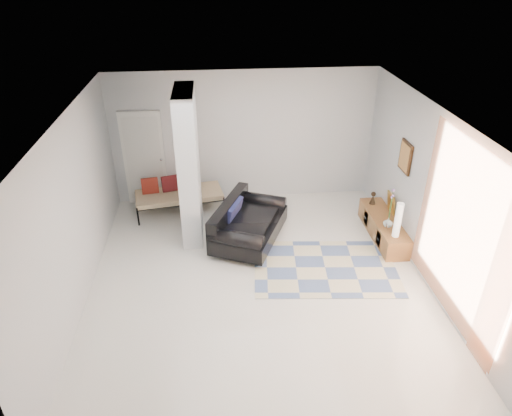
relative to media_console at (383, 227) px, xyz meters
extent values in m
plane|color=silver|center=(-2.52, -1.09, -0.21)|extent=(6.00, 6.00, 0.00)
plane|color=white|center=(-2.52, -1.09, 2.59)|extent=(6.00, 6.00, 0.00)
plane|color=#B5B8BA|center=(-2.52, 1.91, 1.19)|extent=(6.00, 0.00, 6.00)
plane|color=#B5B8BA|center=(-2.52, -4.09, 1.19)|extent=(6.00, 0.00, 6.00)
plane|color=#B5B8BA|center=(-5.27, -1.09, 1.19)|extent=(0.00, 6.00, 6.00)
plane|color=#B5B8BA|center=(0.23, -1.09, 1.19)|extent=(0.00, 6.00, 6.00)
cube|color=silver|center=(-3.62, 0.51, 1.19)|extent=(0.35, 1.20, 2.80)
cube|color=silver|center=(-4.62, 1.87, 0.81)|extent=(0.85, 0.06, 2.04)
plane|color=orange|center=(0.15, -2.24, 1.24)|extent=(0.00, 2.55, 2.55)
cube|color=#341E0E|center=(0.20, 0.00, 1.44)|extent=(0.04, 0.45, 0.55)
cube|color=brown|center=(0.00, 0.00, -0.01)|extent=(0.45, 1.69, 0.40)
cube|color=#341E0E|center=(-0.22, -0.38, -0.01)|extent=(0.02, 0.23, 0.28)
cube|color=#341E0E|center=(-0.22, 0.37, -0.01)|extent=(0.02, 0.23, 0.28)
cube|color=gold|center=(0.18, 0.23, 0.39)|extent=(0.09, 0.32, 0.40)
cube|color=silver|center=(-0.10, -0.38, 0.25)|extent=(0.04, 0.10, 0.12)
cylinder|color=silver|center=(-3.23, -0.40, -0.16)|extent=(0.05, 0.05, 0.10)
cylinder|color=silver|center=(-2.64, 0.95, -0.16)|extent=(0.05, 0.05, 0.10)
cylinder|color=silver|center=(-2.47, -0.72, -0.16)|extent=(0.05, 0.05, 0.10)
cylinder|color=silver|center=(-1.89, 0.62, -0.16)|extent=(0.05, 0.05, 0.10)
cube|color=black|center=(-2.56, 0.11, 0.04)|extent=(1.62, 1.97, 0.30)
cube|color=black|center=(-2.93, 0.28, 0.37)|extent=(0.86, 1.64, 0.36)
cylinder|color=black|center=(-2.85, -0.56, 0.27)|extent=(1.00, 0.64, 0.28)
cylinder|color=black|center=(-2.27, 0.78, 0.27)|extent=(1.00, 0.64, 0.28)
cube|color=black|center=(-2.82, 0.23, 0.39)|extent=(0.38, 0.63, 0.31)
cylinder|color=black|center=(-4.72, 0.87, -0.01)|extent=(0.04, 0.04, 0.40)
cylinder|color=black|center=(-3.00, 1.15, -0.01)|extent=(0.04, 0.04, 0.40)
cylinder|color=black|center=(-4.84, 1.58, -0.01)|extent=(0.04, 0.04, 0.40)
cylinder|color=black|center=(-3.12, 1.86, -0.01)|extent=(0.04, 0.04, 0.40)
cube|color=beige|center=(-3.92, 1.36, 0.17)|extent=(1.86, 1.01, 0.12)
cube|color=maroon|center=(-4.50, 1.42, 0.39)|extent=(0.36, 0.22, 0.33)
cube|color=maroon|center=(-4.10, 1.49, 0.39)|extent=(0.36, 0.22, 0.33)
cube|color=maroon|center=(-3.69, 1.55, 0.39)|extent=(0.36, 0.22, 0.33)
cube|color=beige|center=(-1.32, -0.89, -0.20)|extent=(2.59, 1.85, 0.01)
cylinder|color=white|center=(-0.02, -0.61, 0.52)|extent=(0.12, 0.12, 0.65)
imported|color=silver|center=(-0.05, -0.29, 0.29)|extent=(0.19, 0.19, 0.18)
camera|label=1|loc=(-3.14, -7.14, 4.60)|focal=32.00mm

